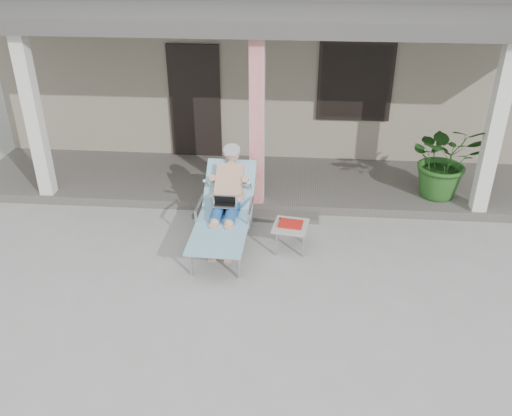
{
  "coord_description": "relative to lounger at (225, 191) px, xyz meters",
  "views": [
    {
      "loc": [
        0.63,
        -5.64,
        4.24
      ],
      "look_at": [
        0.11,
        0.6,
        0.85
      ],
      "focal_mm": 38.0,
      "sensor_mm": 36.0,
      "label": 1
    }
  ],
  "objects": [
    {
      "name": "house",
      "position": [
        0.38,
        5.32,
        0.87
      ],
      "size": [
        10.4,
        5.4,
        3.3
      ],
      "color": "gray",
      "rests_on": "ground"
    },
    {
      "name": "porch_overhang",
      "position": [
        0.38,
        1.77,
        1.99
      ],
      "size": [
        10.0,
        2.3,
        2.85
      ],
      "color": "silver",
      "rests_on": "porch_deck"
    },
    {
      "name": "potted_palm",
      "position": [
        3.38,
        1.42,
        -0.01
      ],
      "size": [
        1.19,
        1.04,
        1.28
      ],
      "primitive_type": "imported",
      "rotation": [
        0.0,
        0.0,
        0.04
      ],
      "color": "#26591E",
      "rests_on": "porch_deck"
    },
    {
      "name": "porch_step",
      "position": [
        0.38,
        0.67,
        -0.76
      ],
      "size": [
        2.0,
        0.3,
        0.07
      ],
      "primitive_type": "cube",
      "color": "#605B56",
      "rests_on": "ground"
    },
    {
      "name": "lounger",
      "position": [
        0.0,
        0.0,
        0.0
      ],
      "size": [
        0.79,
        2.01,
        1.29
      ],
      "rotation": [
        0.0,
        0.0,
        -0.02
      ],
      "color": "#B7B7BC",
      "rests_on": "ground"
    },
    {
      "name": "side_table",
      "position": [
        0.95,
        -0.2,
        -0.44
      ],
      "size": [
        0.54,
        0.54,
        0.43
      ],
      "rotation": [
        0.0,
        0.0,
        -0.14
      ],
      "color": "#ACABA7",
      "rests_on": "ground"
    },
    {
      "name": "porch_deck",
      "position": [
        0.38,
        1.82,
        -0.72
      ],
      "size": [
        10.0,
        2.0,
        0.15
      ],
      "primitive_type": "cube",
      "color": "#605B56",
      "rests_on": "ground"
    },
    {
      "name": "ground",
      "position": [
        0.38,
        -1.18,
        -0.8
      ],
      "size": [
        60.0,
        60.0,
        0.0
      ],
      "primitive_type": "plane",
      "color": "#9E9E99",
      "rests_on": "ground"
    }
  ]
}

